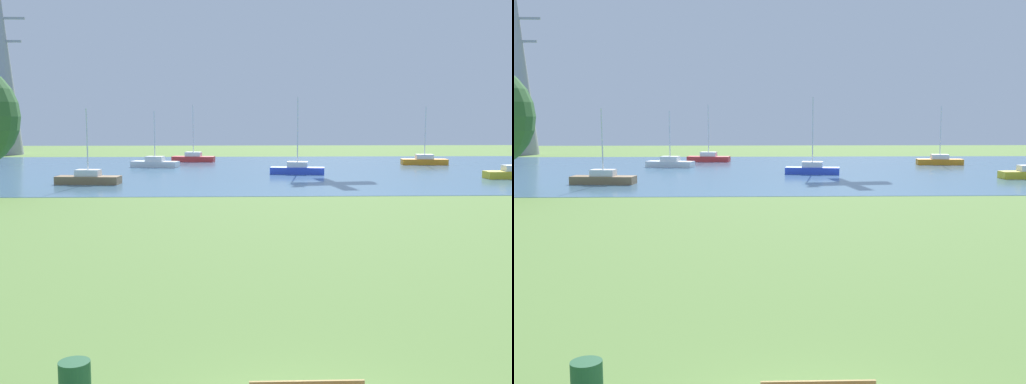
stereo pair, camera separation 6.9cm
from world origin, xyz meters
The scene contains 9 objects.
ground_plane centered at (0.00, 22.00, 0.00)m, with size 160.00×160.00×0.00m, color olive.
litter_bin centered at (-3.94, 1.45, 0.40)m, with size 0.56×0.56×0.80m, color #1E512D.
water_surface centered at (0.00, 50.00, 0.01)m, with size 140.00×40.00×0.02m, color teal.
sailboat_brown centered at (-12.24, 37.86, 0.45)m, with size 4.93×1.97×5.69m.
sailboat_blue centered at (4.48, 45.67, 0.46)m, with size 4.98×2.24×6.79m.
sailboat_orange centered at (19.19, 56.08, 0.45)m, with size 4.92×1.96×6.20m.
sailboat_red centered at (-5.85, 61.45, 0.46)m, with size 4.97×2.21×6.42m.
sailboat_white centered at (-9.23, 53.69, 0.45)m, with size 5.02×2.62×5.66m.
electricity_pylon centered at (-32.20, 75.98, 11.35)m, with size 6.40×4.40×22.68m.
Camera 1 is at (-1.11, -8.98, 5.06)m, focal length 43.15 mm.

